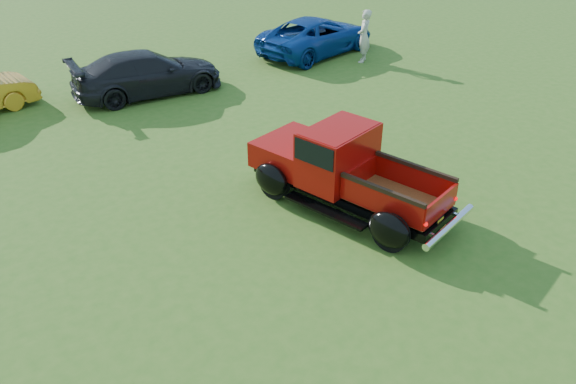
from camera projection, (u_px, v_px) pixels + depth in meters
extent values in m
plane|color=#325919|center=(283.00, 248.00, 10.40)|extent=(120.00, 120.00, 0.00)
cylinder|color=black|center=(391.00, 233.00, 10.19)|extent=(0.36, 0.74, 0.71)
cylinder|color=black|center=(431.00, 200.00, 11.18)|extent=(0.36, 0.74, 0.71)
cylinder|color=black|center=(274.00, 182.00, 11.80)|extent=(0.36, 0.74, 0.71)
cylinder|color=black|center=(319.00, 158.00, 12.79)|extent=(0.36, 0.74, 0.71)
cube|color=black|center=(349.00, 188.00, 11.49)|extent=(2.11, 4.36, 0.18)
cube|color=#9A0C08|center=(294.00, 152.00, 12.13)|extent=(1.77, 1.63, 0.55)
cube|color=silver|center=(271.00, 143.00, 12.52)|extent=(1.41, 0.35, 0.45)
cube|color=#9A0C08|center=(338.00, 155.00, 11.33)|extent=(1.77, 1.34, 1.16)
cube|color=black|center=(339.00, 141.00, 11.17)|extent=(1.79, 1.26, 0.45)
cube|color=#9A0C08|center=(339.00, 130.00, 11.05)|extent=(1.68, 1.24, 0.07)
cube|color=brown|center=(397.00, 201.00, 10.78)|extent=(1.56, 2.00, 0.04)
cube|color=#9A0C08|center=(381.00, 203.00, 10.27)|extent=(0.42, 1.75, 0.46)
cube|color=#9A0C08|center=(414.00, 179.00, 11.06)|extent=(0.42, 1.75, 0.46)
cube|color=#9A0C08|center=(359.00, 175.00, 11.17)|extent=(1.19, 0.30, 0.46)
cube|color=#9A0C08|center=(441.00, 206.00, 10.16)|extent=(1.19, 0.31, 0.46)
cube|color=black|center=(382.00, 190.00, 10.13)|extent=(0.46, 1.76, 0.08)
cube|color=black|center=(416.00, 166.00, 10.92)|extent=(0.46, 1.76, 0.08)
ellipsoid|color=black|center=(389.00, 230.00, 10.08)|extent=(0.60, 1.01, 0.79)
ellipsoid|color=black|center=(434.00, 194.00, 11.18)|extent=(0.60, 1.01, 0.79)
ellipsoid|color=black|center=(271.00, 180.00, 11.68)|extent=(0.60, 1.01, 0.79)
ellipsoid|color=black|center=(321.00, 152.00, 12.79)|extent=(0.60, 1.01, 0.79)
cube|color=black|center=(325.00, 210.00, 10.97)|extent=(0.68, 1.89, 0.05)
cube|color=black|center=(373.00, 178.00, 12.07)|extent=(0.68, 1.89, 0.05)
cylinder|color=silver|center=(449.00, 226.00, 10.21)|extent=(1.73, 0.51, 0.14)
cube|color=black|center=(440.00, 221.00, 10.29)|extent=(0.26, 0.07, 0.13)
cube|color=gold|center=(441.00, 221.00, 10.29)|extent=(0.21, 0.05, 0.09)
sphere|color=#CC0505|center=(426.00, 224.00, 9.82)|extent=(0.08, 0.08, 0.08)
sphere|color=#CC0505|center=(456.00, 199.00, 10.57)|extent=(0.08, 0.08, 0.08)
imported|color=black|center=(148.00, 73.00, 17.00)|extent=(4.67, 2.32, 1.31)
imported|color=navy|center=(317.00, 36.00, 20.64)|extent=(5.09, 2.99, 1.33)
imported|color=#B4B19C|center=(364.00, 36.00, 19.65)|extent=(0.79, 0.75, 1.82)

